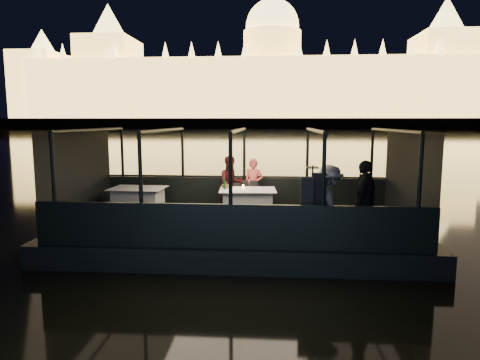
# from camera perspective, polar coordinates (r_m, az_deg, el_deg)

# --- Properties ---
(river_water) EXTENTS (500.00, 500.00, 0.00)m
(river_water) POSITION_cam_1_polar(r_m,az_deg,el_deg) (90.29, 3.92, 5.95)
(river_water) COLOR black
(river_water) RESTS_ON ground
(boat_hull) EXTENTS (8.60, 4.40, 1.00)m
(boat_hull) POSITION_cam_1_polar(r_m,az_deg,el_deg) (10.71, -0.17, -8.54)
(boat_hull) COLOR black
(boat_hull) RESTS_ON river_water
(boat_deck) EXTENTS (8.00, 4.00, 0.04)m
(boat_deck) POSITION_cam_1_polar(r_m,az_deg,el_deg) (10.58, -0.17, -6.05)
(boat_deck) COLOR black
(boat_deck) RESTS_ON boat_hull
(gunwale_port) EXTENTS (8.00, 0.08, 0.90)m
(gunwale_port) POSITION_cam_1_polar(r_m,az_deg,el_deg) (12.44, 0.57, -1.73)
(gunwale_port) COLOR black
(gunwale_port) RESTS_ON boat_deck
(gunwale_starboard) EXTENTS (8.00, 0.08, 0.90)m
(gunwale_starboard) POSITION_cam_1_polar(r_m,az_deg,el_deg) (8.53, -1.25, -6.21)
(gunwale_starboard) COLOR black
(gunwale_starboard) RESTS_ON boat_deck
(cabin_glass_port) EXTENTS (8.00, 0.02, 1.40)m
(cabin_glass_port) POSITION_cam_1_polar(r_m,az_deg,el_deg) (12.30, 0.58, 3.56)
(cabin_glass_port) COLOR #99B2B2
(cabin_glass_port) RESTS_ON gunwale_port
(cabin_glass_starboard) EXTENTS (8.00, 0.02, 1.40)m
(cabin_glass_starboard) POSITION_cam_1_polar(r_m,az_deg,el_deg) (8.33, -1.27, 1.49)
(cabin_glass_starboard) COLOR #99B2B2
(cabin_glass_starboard) RESTS_ON gunwale_starboard
(cabin_roof_glass) EXTENTS (8.00, 4.00, 0.02)m
(cabin_roof_glass) POSITION_cam_1_polar(r_m,az_deg,el_deg) (10.27, -0.17, 6.62)
(cabin_roof_glass) COLOR #99B2B2
(cabin_roof_glass) RESTS_ON boat_deck
(end_wall_fore) EXTENTS (0.02, 4.00, 2.30)m
(end_wall_fore) POSITION_cam_1_polar(r_m,az_deg,el_deg) (11.40, -20.65, 0.44)
(end_wall_fore) COLOR black
(end_wall_fore) RESTS_ON boat_deck
(end_wall_aft) EXTENTS (0.02, 4.00, 2.30)m
(end_wall_aft) POSITION_cam_1_polar(r_m,az_deg,el_deg) (10.81, 21.48, 0.01)
(end_wall_aft) COLOR black
(end_wall_aft) RESTS_ON boat_deck
(canopy_ribs) EXTENTS (8.00, 4.00, 2.30)m
(canopy_ribs) POSITION_cam_1_polar(r_m,az_deg,el_deg) (10.36, -0.17, 0.25)
(canopy_ribs) COLOR black
(canopy_ribs) RESTS_ON boat_deck
(embankment) EXTENTS (400.00, 140.00, 6.00)m
(embankment) POSITION_cam_1_polar(r_m,az_deg,el_deg) (220.25, 4.24, 7.34)
(embankment) COLOR #423D33
(embankment) RESTS_ON ground
(parliament_building) EXTENTS (220.00, 32.00, 60.00)m
(parliament_building) POSITION_cam_1_polar(r_m,az_deg,el_deg) (187.05, 4.29, 15.85)
(parliament_building) COLOR #F2D18C
(parliament_building) RESTS_ON embankment
(dining_table_central) EXTENTS (1.51, 1.14, 0.77)m
(dining_table_central) POSITION_cam_1_polar(r_m,az_deg,el_deg) (11.15, 1.02, -3.19)
(dining_table_central) COLOR white
(dining_table_central) RESTS_ON boat_deck
(dining_table_aft) EXTENTS (1.46, 1.09, 0.75)m
(dining_table_aft) POSITION_cam_1_polar(r_m,az_deg,el_deg) (11.85, -13.40, -2.75)
(dining_table_aft) COLOR silver
(dining_table_aft) RESTS_ON boat_deck
(chair_port_left) EXTENTS (0.39, 0.39, 0.82)m
(chair_port_left) POSITION_cam_1_polar(r_m,az_deg,el_deg) (11.67, -0.89, -2.37)
(chair_port_left) COLOR black
(chair_port_left) RESTS_ON boat_deck
(chair_port_right) EXTENTS (0.46, 0.46, 0.88)m
(chair_port_right) POSITION_cam_1_polar(r_m,az_deg,el_deg) (11.69, 1.33, -2.35)
(chair_port_right) COLOR black
(chair_port_right) RESTS_ON boat_deck
(coat_stand) EXTENTS (0.57, 0.52, 1.65)m
(coat_stand) POSITION_cam_1_polar(r_m,az_deg,el_deg) (8.76, 9.56, -2.93)
(coat_stand) COLOR black
(coat_stand) RESTS_ON boat_deck
(person_woman_coral) EXTENTS (0.59, 0.44, 1.49)m
(person_woman_coral) POSITION_cam_1_polar(r_m,az_deg,el_deg) (11.97, 1.79, -0.66)
(person_woman_coral) COLOR #DD5550
(person_woman_coral) RESTS_ON boat_deck
(person_man_maroon) EXTENTS (0.92, 0.83, 1.56)m
(person_man_maroon) POSITION_cam_1_polar(r_m,az_deg,el_deg) (11.97, -1.19, -0.66)
(person_man_maroon) COLOR #411215
(person_man_maroon) RESTS_ON boat_deck
(passenger_stripe) EXTENTS (0.83, 1.17, 1.64)m
(passenger_stripe) POSITION_cam_1_polar(r_m,az_deg,el_deg) (9.05, 11.77, -2.97)
(passenger_stripe) COLOR silver
(passenger_stripe) RESTS_ON boat_deck
(passenger_dark) EXTENTS (0.90, 1.10, 1.74)m
(passenger_dark) POSITION_cam_1_polar(r_m,az_deg,el_deg) (9.17, 16.31, -2.98)
(passenger_dark) COLOR black
(passenger_dark) RESTS_ON boat_deck
(wine_bottle) EXTENTS (0.07, 0.07, 0.28)m
(wine_bottle) POSITION_cam_1_polar(r_m,az_deg,el_deg) (11.11, -2.06, -0.47)
(wine_bottle) COLOR #153B15
(wine_bottle) RESTS_ON dining_table_central
(bread_basket) EXTENTS (0.26, 0.26, 0.09)m
(bread_basket) POSITION_cam_1_polar(r_m,az_deg,el_deg) (11.35, -1.93, -0.85)
(bread_basket) COLOR brown
(bread_basket) RESTS_ON dining_table_central
(amber_candle) EXTENTS (0.07, 0.07, 0.09)m
(amber_candle) POSITION_cam_1_polar(r_m,az_deg,el_deg) (11.24, 0.44, -0.93)
(amber_candle) COLOR #FFBA3F
(amber_candle) RESTS_ON dining_table_central
(plate_near) EXTENTS (0.28, 0.28, 0.01)m
(plate_near) POSITION_cam_1_polar(r_m,az_deg,el_deg) (11.05, 1.60, -1.26)
(plate_near) COLOR white
(plate_near) RESTS_ON dining_table_central
(plate_far) EXTENTS (0.28, 0.28, 0.02)m
(plate_far) POSITION_cam_1_polar(r_m,az_deg,el_deg) (11.36, -1.38, -1.00)
(plate_far) COLOR silver
(plate_far) RESTS_ON dining_table_central
(wine_glass_white) EXTENTS (0.07, 0.07, 0.18)m
(wine_glass_white) POSITION_cam_1_polar(r_m,az_deg,el_deg) (11.11, -2.06, -0.75)
(wine_glass_white) COLOR white
(wine_glass_white) RESTS_ON dining_table_central
(wine_glass_red) EXTENTS (0.09, 0.09, 0.21)m
(wine_glass_red) POSITION_cam_1_polar(r_m,az_deg,el_deg) (11.42, 1.23, -0.52)
(wine_glass_red) COLOR silver
(wine_glass_red) RESTS_ON dining_table_central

